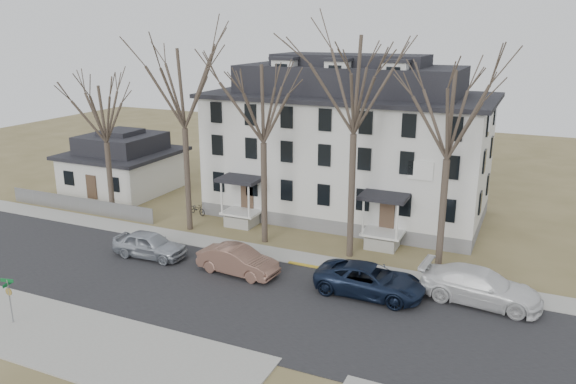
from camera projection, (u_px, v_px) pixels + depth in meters
The scene contains 19 objects.
ground at pixel (267, 324), 27.34m from camera, with size 120.00×120.00×0.00m, color olive.
main_road at pixel (284, 306), 29.08m from camera, with size 120.00×10.00×0.04m, color #27272A.
far_sidewalk at pixel (325, 263), 34.33m from camera, with size 120.00×2.00×0.08m, color #A09F97.
near_sidewalk_left at pixel (65, 337), 26.12m from camera, with size 20.00×5.00×0.08m, color #A09F97.
yellow_curb at pixel (402, 284), 31.57m from camera, with size 14.00×0.25×0.06m, color gold.
boarding_house at pixel (348, 145), 42.32m from camera, with size 20.80×12.36×12.05m.
small_house at pixel (123, 165), 49.39m from camera, with size 8.70×8.70×5.00m.
fence at pixel (81, 212), 43.95m from camera, with size 14.00×0.06×1.20m, color gray.
tree_far_left at pixel (183, 83), 37.36m from camera, with size 8.40×8.40×13.72m.
tree_mid_left at pixel (263, 99), 35.19m from camera, with size 7.80×7.80×12.74m.
tree_center at pixel (355, 78), 32.41m from camera, with size 9.00×9.00×14.70m.
tree_mid_right at pixel (451, 109), 30.65m from camera, with size 7.80×7.80×12.74m.
tree_bungalow at pixel (104, 110), 40.75m from camera, with size 6.60×6.60×10.78m.
car_silver at pixel (150, 245), 35.05m from camera, with size 1.92×4.76×1.62m, color #A4AAB4.
car_tan at pixel (238, 261), 32.66m from camera, with size 1.70×4.89×1.61m, color brown.
car_navy at pixel (370, 281), 30.08m from camera, with size 2.72×5.89×1.64m, color #121C31.
car_white at pixel (480, 287), 29.18m from camera, with size 2.51×6.18×1.79m, color white.
bicycle_left at pixel (197, 209), 43.16m from camera, with size 0.60×1.72×0.90m, color black.
street_sign at pixel (9, 294), 26.88m from camera, with size 0.68×0.68×2.38m.
Camera 1 is at (11.02, -21.84, 13.83)m, focal length 35.00 mm.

